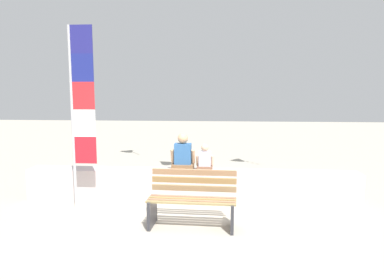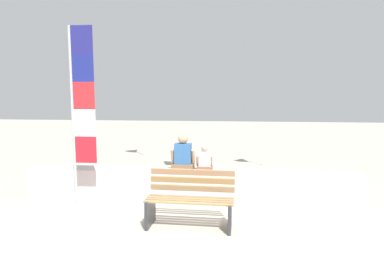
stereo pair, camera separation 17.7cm
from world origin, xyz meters
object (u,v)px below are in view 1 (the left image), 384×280
object	(u,v)px
person_child	(205,160)
flag_banner	(80,104)
park_bench	(192,201)
person_adult	(183,156)

from	to	relation	value
person_child	flag_banner	size ratio (longest dim) A/B	0.16
park_bench	person_child	distance (m)	1.44
person_adult	flag_banner	world-z (taller)	flag_banner
person_adult	person_child	bearing A→B (deg)	0.03
park_bench	flag_banner	xyz separation A→B (m)	(-2.10, 0.74, 1.53)
person_adult	flag_banner	bearing A→B (deg)	-160.95
person_child	flag_banner	bearing A→B (deg)	-164.43
park_bench	person_adult	xyz separation A→B (m)	(-0.29, 1.37, 0.50)
person_child	flag_banner	distance (m)	2.57
person_adult	person_child	xyz separation A→B (m)	(0.43, 0.00, -0.08)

